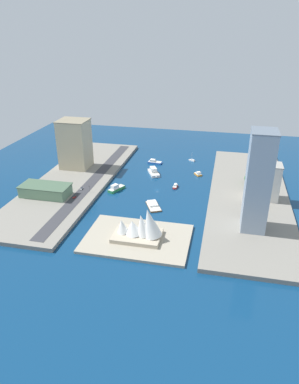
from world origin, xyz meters
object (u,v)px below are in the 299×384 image
Objects in this scene: ferry_green_doubledeck at (116,188)px; traffic_light_waterfront at (89,188)px; sailboat_small_white at (192,160)px; pickup_red at (74,197)px; catamaran_blue at (155,162)px; terminal_long_green at (46,190)px; tower_tall_glass at (258,182)px; office_block_beige at (75,144)px; tugboat_red at (175,186)px; ferry_white_commuter at (154,172)px; hotel_broad_white at (265,181)px; van_white at (82,188)px; opera_landmark at (141,227)px; barge_flat_brown at (153,205)px; water_taxi_orange at (198,174)px.

ferry_green_doubledeck is 26.87m from traffic_light_waterfront.
sailboat_small_white reaches higher than pickup_red.
catamaran_blue is 0.39× the size of terminal_long_green.
traffic_light_waterfront is (144.90, -32.39, -33.58)m from tower_tall_glass.
tugboat_red is at bearing 167.82° from office_block_beige.
ferry_white_commuter is at bearing -44.76° from tower_tall_glass.
terminal_long_green reaches higher than sailboat_small_white.
hotel_broad_white is 158.06m from traffic_light_waterfront.
sailboat_small_white is at bearing -66.89° from tower_tall_glass.
opera_landmark is at bearing 137.74° from van_white.
ferry_white_commuter is at bearing -118.64° from ferry_green_doubledeck.
office_block_beige reaches higher than tugboat_red.
pickup_red is (153.97, -18.10, -37.01)m from tower_tall_glass.
sailboat_small_white is at bearing -95.49° from tugboat_red.
office_block_beige is 1.43× the size of opera_landmark.
opera_landmark is (-23.53, 160.62, 9.57)m from catamaran_blue.
ferry_green_doubledeck reaches higher than barge_flat_brown.
hotel_broad_white is (-193.87, 37.12, -9.53)m from office_block_beige.
sailboat_small_white is 0.98× the size of tugboat_red.
office_block_beige is 197.62m from hotel_broad_white.
office_block_beige is at bearing 24.31° from sailboat_small_white.
tower_tall_glass is at bearing 173.29° from pickup_red.
traffic_light_waterfront is at bearing 53.92° from sailboat_small_white.
tower_tall_glass is 2.10× the size of opera_landmark.
ferry_green_doubledeck is 77.50m from office_block_beige.
office_block_beige is 161.17m from opera_landmark.
ferry_green_doubledeck is 91.71m from opera_landmark.
van_white is at bearing -10.38° from barge_flat_brown.
ferry_green_doubledeck reaches higher than catamaran_blue.
ferry_green_doubledeck is 4.37× the size of van_white.
hotel_broad_white is (-192.24, -37.07, 11.20)m from terminal_long_green.
barge_flat_brown is at bearing 101.69° from ferry_white_commuter.
ferry_white_commuter reaches higher than barge_flat_brown.
ferry_white_commuter is 2.27× the size of water_taxi_orange.
terminal_long_green is 112.26m from opera_landmark.
tugboat_red is at bearing -149.81° from pickup_red.
tower_tall_glass is at bearing 166.75° from van_white.
opera_landmark is (10.11, 98.46, 9.72)m from tugboat_red.
sailboat_small_white reaches higher than traffic_light_waterfront.
barge_flat_brown is 0.44× the size of office_block_beige.
ferry_white_commuter is at bearing -136.32° from terminal_long_green.
ferry_green_doubledeck is at bearing 2.46° from hotel_broad_white.
ferry_white_commuter is 5.02× the size of van_white.
ferry_white_commuter is at bearing -78.31° from barge_flat_brown.
pickup_red is 0.67× the size of traffic_light_waterfront.
traffic_light_waterfront is 0.18× the size of opera_landmark.
pickup_red is at bearing -6.71° from tower_tall_glass.
ferry_green_doubledeck is 0.56× the size of opera_landmark.
water_taxi_orange is 156.53m from terminal_long_green.
ferry_white_commuter is 1.33× the size of catamaran_blue.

